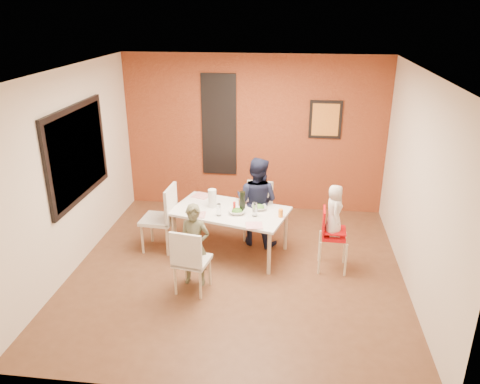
# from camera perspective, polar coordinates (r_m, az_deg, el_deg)

# --- Properties ---
(ground) EXTENTS (4.50, 4.50, 0.00)m
(ground) POSITION_cam_1_polar(r_m,az_deg,el_deg) (6.59, -0.32, -9.48)
(ground) COLOR brown
(ground) RESTS_ON ground
(ceiling) EXTENTS (4.50, 4.50, 0.02)m
(ceiling) POSITION_cam_1_polar(r_m,az_deg,el_deg) (5.68, -0.38, 14.50)
(ceiling) COLOR white
(ceiling) RESTS_ON wall_back
(wall_back) EXTENTS (4.50, 0.02, 2.70)m
(wall_back) POSITION_cam_1_polar(r_m,az_deg,el_deg) (8.13, 1.69, 7.05)
(wall_back) COLOR beige
(wall_back) RESTS_ON ground
(wall_front) EXTENTS (4.50, 0.02, 2.70)m
(wall_front) POSITION_cam_1_polar(r_m,az_deg,el_deg) (3.99, -4.55, -9.57)
(wall_front) COLOR beige
(wall_front) RESTS_ON ground
(wall_left) EXTENTS (0.02, 4.50, 2.70)m
(wall_left) POSITION_cam_1_polar(r_m,az_deg,el_deg) (6.66, -19.95, 2.33)
(wall_left) COLOR beige
(wall_left) RESTS_ON ground
(wall_right) EXTENTS (0.02, 4.50, 2.70)m
(wall_right) POSITION_cam_1_polar(r_m,az_deg,el_deg) (6.15, 20.93, 0.61)
(wall_right) COLOR beige
(wall_right) RESTS_ON ground
(brick_accent_wall) EXTENTS (4.50, 0.02, 2.70)m
(brick_accent_wall) POSITION_cam_1_polar(r_m,az_deg,el_deg) (8.12, 1.68, 7.02)
(brick_accent_wall) COLOR maroon
(brick_accent_wall) RESTS_ON ground
(picture_window_frame) EXTENTS (0.05, 1.70, 1.30)m
(picture_window_frame) POSITION_cam_1_polar(r_m,az_deg,el_deg) (6.75, -19.21, 4.49)
(picture_window_frame) COLOR black
(picture_window_frame) RESTS_ON wall_left
(picture_window_pane) EXTENTS (0.02, 1.55, 1.15)m
(picture_window_pane) POSITION_cam_1_polar(r_m,az_deg,el_deg) (6.75, -19.09, 4.48)
(picture_window_pane) COLOR black
(picture_window_pane) RESTS_ON wall_left
(glassblock_strip) EXTENTS (0.55, 0.03, 1.70)m
(glassblock_strip) POSITION_cam_1_polar(r_m,az_deg,el_deg) (8.14, -2.57, 8.14)
(glassblock_strip) COLOR #B6BFC6
(glassblock_strip) RESTS_ON wall_back
(glassblock_surround) EXTENTS (0.60, 0.03, 1.76)m
(glassblock_surround) POSITION_cam_1_polar(r_m,az_deg,el_deg) (8.14, -2.57, 8.13)
(glassblock_surround) COLOR black
(glassblock_surround) RESTS_ON wall_back
(art_print_frame) EXTENTS (0.54, 0.03, 0.64)m
(art_print_frame) POSITION_cam_1_polar(r_m,az_deg,el_deg) (8.01, 10.37, 8.68)
(art_print_frame) COLOR black
(art_print_frame) RESTS_ON wall_back
(art_print_canvas) EXTENTS (0.44, 0.01, 0.54)m
(art_print_canvas) POSITION_cam_1_polar(r_m,az_deg,el_deg) (7.99, 10.38, 8.65)
(art_print_canvas) COLOR orange
(art_print_canvas) RESTS_ON wall_back
(dining_table) EXTENTS (1.80, 1.30, 0.68)m
(dining_table) POSITION_cam_1_polar(r_m,az_deg,el_deg) (6.77, -1.25, -2.66)
(dining_table) COLOR white
(dining_table) RESTS_ON ground
(chair_near) EXTENTS (0.48, 0.48, 0.89)m
(chair_near) POSITION_cam_1_polar(r_m,az_deg,el_deg) (5.90, -6.17, -8.07)
(chair_near) COLOR silver
(chair_near) RESTS_ON ground
(chair_far) EXTENTS (0.45, 0.45, 0.89)m
(chair_far) POSITION_cam_1_polar(r_m,az_deg,el_deg) (7.31, 2.28, -1.82)
(chair_far) COLOR silver
(chair_far) RESTS_ON ground
(chair_left) EXTENTS (0.50, 0.50, 1.01)m
(chair_left) POSITION_cam_1_polar(r_m,az_deg,el_deg) (6.96, -9.30, -2.74)
(chair_left) COLOR beige
(chair_left) RESTS_ON ground
(high_chair) EXTENTS (0.39, 0.39, 0.90)m
(high_chair) POSITION_cam_1_polar(r_m,az_deg,el_deg) (6.50, 11.00, -4.98)
(high_chair) COLOR red
(high_chair) RESTS_ON ground
(child_near) EXTENTS (0.43, 0.30, 1.12)m
(child_near) POSITION_cam_1_polar(r_m,az_deg,el_deg) (6.07, -5.57, -6.48)
(child_near) COLOR #51513A
(child_near) RESTS_ON ground
(child_far) EXTENTS (0.80, 0.70, 1.37)m
(child_far) POSITION_cam_1_polar(r_m,az_deg,el_deg) (7.01, 2.07, -1.16)
(child_far) COLOR black
(child_far) RESTS_ON ground
(toddler) EXTENTS (0.24, 0.36, 0.71)m
(toddler) POSITION_cam_1_polar(r_m,az_deg,el_deg) (6.35, 11.42, -2.20)
(toddler) COLOR beige
(toddler) RESTS_ON high_chair
(plate_near_left) EXTENTS (0.24, 0.24, 0.01)m
(plate_near_left) POSITION_cam_1_polar(r_m,az_deg,el_deg) (6.61, -5.22, -2.78)
(plate_near_left) COLOR silver
(plate_near_left) RESTS_ON dining_table
(plate_far_mid) EXTENTS (0.22, 0.22, 0.01)m
(plate_far_mid) POSITION_cam_1_polar(r_m,az_deg,el_deg) (6.99, 0.69, -1.28)
(plate_far_mid) COLOR white
(plate_far_mid) RESTS_ON dining_table
(plate_near_right) EXTENTS (0.26, 0.26, 0.01)m
(plate_near_right) POSITION_cam_1_polar(r_m,az_deg,el_deg) (6.27, 1.74, -4.10)
(plate_near_right) COLOR white
(plate_near_right) RESTS_ON dining_table
(plate_far_left) EXTENTS (0.30, 0.30, 0.01)m
(plate_far_left) POSITION_cam_1_polar(r_m,az_deg,el_deg) (7.26, -4.75, -0.44)
(plate_far_left) COLOR white
(plate_far_left) RESTS_ON dining_table
(salad_bowl_a) EXTENTS (0.27, 0.27, 0.06)m
(salad_bowl_a) POSITION_cam_1_polar(r_m,az_deg,el_deg) (6.63, -0.37, -2.39)
(salad_bowl_a) COLOR white
(salad_bowl_a) RESTS_ON dining_table
(salad_bowl_b) EXTENTS (0.25, 0.25, 0.05)m
(salad_bowl_b) POSITION_cam_1_polar(r_m,az_deg,el_deg) (6.76, 2.35, -1.92)
(salad_bowl_b) COLOR silver
(salad_bowl_b) RESTS_ON dining_table
(wine_bottle) EXTENTS (0.08, 0.08, 0.31)m
(wine_bottle) POSITION_cam_1_polar(r_m,az_deg,el_deg) (6.63, 0.29, -1.21)
(wine_bottle) COLOR black
(wine_bottle) RESTS_ON dining_table
(wine_glass_a) EXTENTS (0.06, 0.06, 0.18)m
(wine_glass_a) POSITION_cam_1_polar(r_m,az_deg,el_deg) (6.54, -2.60, -2.18)
(wine_glass_a) COLOR white
(wine_glass_a) RESTS_ON dining_table
(wine_glass_b) EXTENTS (0.07, 0.07, 0.20)m
(wine_glass_b) POSITION_cam_1_polar(r_m,az_deg,el_deg) (6.52, 1.82, -2.14)
(wine_glass_b) COLOR silver
(wine_glass_b) RESTS_ON dining_table
(paper_towel_roll) EXTENTS (0.12, 0.12, 0.27)m
(paper_towel_roll) POSITION_cam_1_polar(r_m,az_deg,el_deg) (6.81, -3.40, -0.77)
(paper_towel_roll) COLOR silver
(paper_towel_roll) RESTS_ON dining_table
(condiment_red) EXTENTS (0.04, 0.04, 0.15)m
(condiment_red) POSITION_cam_1_polar(r_m,az_deg,el_deg) (6.66, -0.69, -1.83)
(condiment_red) COLOR red
(condiment_red) RESTS_ON dining_table
(condiment_green) EXTENTS (0.04, 0.04, 0.15)m
(condiment_green) POSITION_cam_1_polar(r_m,az_deg,el_deg) (6.68, 0.16, -1.79)
(condiment_green) COLOR #377B29
(condiment_green) RESTS_ON dining_table
(condiment_brown) EXTENTS (0.04, 0.04, 0.15)m
(condiment_brown) POSITION_cam_1_polar(r_m,az_deg,el_deg) (6.75, -0.02, -1.51)
(condiment_brown) COLOR brown
(condiment_brown) RESTS_ON dining_table
(sippy_cup) EXTENTS (0.07, 0.07, 0.11)m
(sippy_cup) POSITION_cam_1_polar(r_m,az_deg,el_deg) (6.53, 4.98, -2.59)
(sippy_cup) COLOR orange
(sippy_cup) RESTS_ON dining_table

